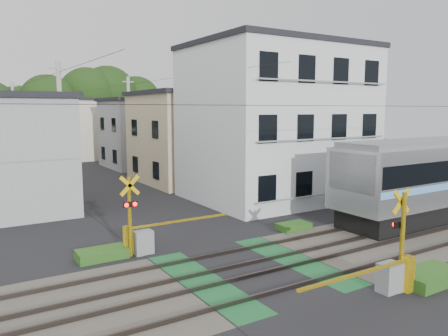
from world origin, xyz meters
TOP-DOWN VIEW (x-y plane):
  - ground at (0.00, 0.00)m, footprint 120.00×120.00m
  - track_bed at (0.00, 0.00)m, footprint 120.00×120.00m
  - crossing_signal_near at (2.59, -3.65)m, footprint 4.74×0.65m
  - crossing_signal_far at (-2.59, 3.65)m, footprint 4.74×0.65m
  - apartment_block at (8.50, 9.49)m, footprint 10.20×8.36m
  - houses_row at (0.25, 25.92)m, footprint 22.07×31.35m
  - tree_hill at (0.80, 48.93)m, footprint 40.00×12.82m
  - catenary at (6.00, 0.03)m, footprint 60.00×5.04m
  - utility_poles at (-1.05, 23.01)m, footprint 7.90×42.00m
  - pedestrian at (0.65, 33.80)m, footprint 0.66×0.52m
  - weed_patches at (1.76, -0.09)m, footprint 10.25×8.80m

SIDE VIEW (x-z plane):
  - ground at x=0.00m, z-range 0.00..0.00m
  - track_bed at x=0.00m, z-range -0.03..0.11m
  - weed_patches at x=1.76m, z-range -0.02..0.38m
  - crossing_signal_near at x=2.59m, z-range -0.83..2.25m
  - crossing_signal_far at x=-2.59m, z-range -0.83..2.25m
  - pedestrian at x=0.65m, z-range 0.00..1.60m
  - houses_row at x=0.25m, z-range -0.16..6.64m
  - catenary at x=6.00m, z-range 0.20..7.20m
  - utility_poles at x=-1.05m, z-range 0.08..8.08m
  - apartment_block at x=8.50m, z-range 0.01..9.31m
  - tree_hill at x=0.80m, z-range -0.33..11.13m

